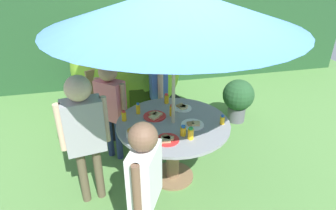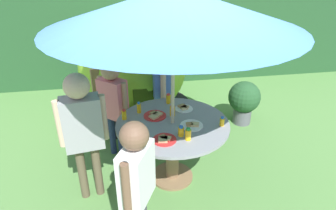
% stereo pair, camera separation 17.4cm
% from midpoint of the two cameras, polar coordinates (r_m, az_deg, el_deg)
% --- Properties ---
extents(ground_plane, '(10.00, 10.00, 0.02)m').
position_cam_midpoint_polar(ground_plane, '(3.57, 2.25, -14.03)').
color(ground_plane, '#548442').
extents(hedge_backdrop, '(9.00, 0.70, 2.01)m').
position_cam_midpoint_polar(hedge_backdrop, '(6.03, -3.84, 14.32)').
color(hedge_backdrop, '#234C28').
rests_on(hedge_backdrop, ground_plane).
extents(garden_table, '(1.22, 1.22, 0.75)m').
position_cam_midpoint_polar(garden_table, '(3.22, 2.43, -6.26)').
color(garden_table, brown).
rests_on(garden_table, ground_plane).
extents(patio_umbrella, '(2.37, 2.37, 2.12)m').
position_cam_midpoint_polar(patio_umbrella, '(2.72, 3.02, 18.57)').
color(patio_umbrella, '#B7AD8C').
rests_on(patio_umbrella, ground_plane).
extents(wooden_chair, '(0.68, 0.65, 1.01)m').
position_cam_midpoint_polar(wooden_chair, '(4.14, -9.30, 1.26)').
color(wooden_chair, '#93704C').
rests_on(wooden_chair, ground_plane).
extents(dome_tent, '(2.37, 2.37, 1.54)m').
position_cam_midpoint_polar(dome_tent, '(4.76, -6.04, 7.68)').
color(dome_tent, '#8CC633').
rests_on(dome_tent, ground_plane).
extents(potted_plant, '(0.48, 0.48, 0.68)m').
position_cam_midpoint_polar(potted_plant, '(4.58, 15.75, 1.01)').
color(potted_plant, '#595960').
rests_on(potted_plant, ground_plane).
extents(child_in_blue_shirt, '(0.25, 0.48, 1.44)m').
position_cam_midpoint_polar(child_in_blue_shirt, '(3.82, -0.10, 5.37)').
color(child_in_blue_shirt, '#3F3F47').
rests_on(child_in_blue_shirt, ground_plane).
extents(child_in_pink_shirt, '(0.37, 0.36, 1.28)m').
position_cam_midpoint_polar(child_in_pink_shirt, '(3.53, -9.39, 1.23)').
color(child_in_pink_shirt, navy).
rests_on(child_in_pink_shirt, ground_plane).
extents(child_in_grey_shirt, '(0.47, 0.25, 1.42)m').
position_cam_midpoint_polar(child_in_grey_shirt, '(2.90, -14.82, -3.54)').
color(child_in_grey_shirt, brown).
rests_on(child_in_grey_shirt, ground_plane).
extents(child_in_white_shirt, '(0.32, 0.40, 1.30)m').
position_cam_midpoint_polar(child_in_white_shirt, '(2.32, -4.00, -13.55)').
color(child_in_white_shirt, '#3F3F47').
rests_on(child_in_white_shirt, ground_plane).
extents(snack_bowl, '(0.16, 0.16, 0.09)m').
position_cam_midpoint_polar(snack_bowl, '(2.91, -5.35, -5.22)').
color(snack_bowl, white).
rests_on(snack_bowl, garden_table).
extents(plate_mid_left, '(0.24, 0.24, 0.03)m').
position_cam_midpoint_polar(plate_mid_left, '(3.07, 6.32, -3.99)').
color(plate_mid_left, white).
rests_on(plate_mid_left, garden_table).
extents(plate_near_left, '(0.25, 0.25, 0.03)m').
position_cam_midpoint_polar(plate_near_left, '(3.23, -1.03, -2.08)').
color(plate_near_left, red).
rests_on(plate_near_left, garden_table).
extents(plate_center_front, '(0.21, 0.21, 0.03)m').
position_cam_midpoint_polar(plate_center_front, '(3.40, 4.58, -0.62)').
color(plate_center_front, white).
rests_on(plate_center_front, garden_table).
extents(plate_far_left, '(0.23, 0.23, 0.03)m').
position_cam_midpoint_polar(plate_far_left, '(2.83, 1.05, -6.79)').
color(plate_far_left, red).
rests_on(plate_far_left, garden_table).
extents(juice_bottle_near_right, '(0.06, 0.06, 0.13)m').
position_cam_midpoint_polar(juice_bottle_near_right, '(3.23, 2.41, -1.14)').
color(juice_bottle_near_right, yellow).
rests_on(juice_bottle_near_right, garden_table).
extents(juice_bottle_far_right, '(0.06, 0.06, 0.12)m').
position_cam_midpoint_polar(juice_bottle_far_right, '(3.50, 1.50, 1.22)').
color(juice_bottle_far_right, yellow).
rests_on(juice_bottle_far_right, garden_table).
extents(juice_bottle_center_back, '(0.05, 0.05, 0.13)m').
position_cam_midpoint_polar(juice_bottle_center_back, '(3.30, -4.24, -0.57)').
color(juice_bottle_center_back, yellow).
rests_on(juice_bottle_center_back, garden_table).
extents(juice_bottle_mid_right, '(0.06, 0.06, 0.11)m').
position_cam_midpoint_polar(juice_bottle_mid_right, '(2.89, 4.30, -5.19)').
color(juice_bottle_mid_right, yellow).
rests_on(juice_bottle_mid_right, garden_table).
extents(juice_bottle_front_edge, '(0.06, 0.06, 0.13)m').
position_cam_midpoint_polar(juice_bottle_front_edge, '(2.83, 5.73, -5.77)').
color(juice_bottle_front_edge, yellow).
rests_on(juice_bottle_front_edge, garden_table).
extents(juice_bottle_back_edge, '(0.05, 0.05, 0.10)m').
position_cam_midpoint_polar(juice_bottle_back_edge, '(3.11, 12.14, -3.22)').
color(juice_bottle_back_edge, yellow).
rests_on(juice_bottle_back_edge, garden_table).
extents(juice_bottle_spot_a, '(0.05, 0.05, 0.12)m').
position_cam_midpoint_polar(juice_bottle_spot_a, '(3.18, -7.07, -1.91)').
color(juice_bottle_spot_a, yellow).
rests_on(juice_bottle_spot_a, garden_table).
extents(cup_near, '(0.07, 0.07, 0.06)m').
position_cam_midpoint_polar(cup_near, '(2.69, -1.74, -8.37)').
color(cup_near, '#E04C47').
rests_on(cup_near, garden_table).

